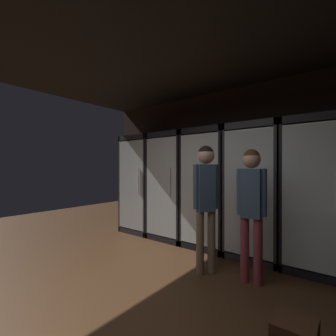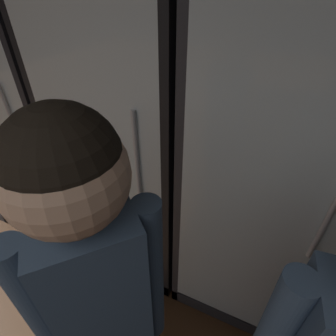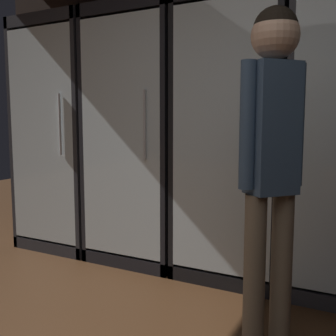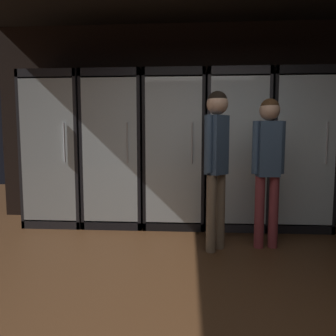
% 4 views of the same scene
% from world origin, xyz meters
% --- Properties ---
extents(wall_back, '(6.00, 0.06, 2.80)m').
position_xyz_m(wall_back, '(0.00, 3.03, 1.40)').
color(wall_back, black).
rests_on(wall_back, ground).
extents(cooler_far_left, '(0.78, 0.70, 2.05)m').
position_xyz_m(cooler_far_left, '(-1.99, 2.69, 1.00)').
color(cooler_far_left, '#2B2B30').
rests_on(cooler_far_left, ground).
extents(cooler_left, '(0.78, 0.70, 2.05)m').
position_xyz_m(cooler_left, '(-1.19, 2.69, 1.00)').
color(cooler_left, black).
rests_on(cooler_left, ground).
extents(cooler_center, '(0.78, 0.70, 2.05)m').
position_xyz_m(cooler_center, '(-0.38, 2.69, 1.00)').
color(cooler_center, black).
rests_on(cooler_center, ground).
extents(cooler_right, '(0.78, 0.70, 2.05)m').
position_xyz_m(cooler_right, '(0.42, 2.69, 1.01)').
color(cooler_right, '#2B2B30').
rests_on(cooler_right, ground).
extents(cooler_far_right, '(0.78, 0.70, 2.05)m').
position_xyz_m(cooler_far_right, '(1.23, 2.69, 1.01)').
color(cooler_far_right, black).
rests_on(cooler_far_right, ground).
extents(shopper_near, '(0.35, 0.21, 1.61)m').
position_xyz_m(shopper_near, '(0.65, 1.80, 1.01)').
color(shopper_near, brown).
rests_on(shopper_near, ground).
extents(shopper_far, '(0.26, 0.27, 1.67)m').
position_xyz_m(shopper_far, '(0.10, 1.69, 1.06)').
color(shopper_far, '#72604C').
rests_on(shopper_far, ground).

